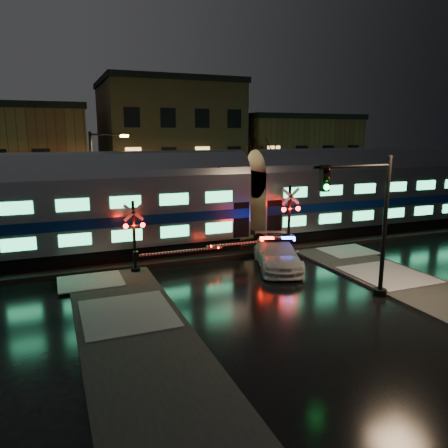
{
  "coord_description": "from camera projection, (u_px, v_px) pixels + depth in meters",
  "views": [
    {
      "loc": [
        -8.98,
        -19.4,
        7.07
      ],
      "look_at": [
        -0.19,
        2.5,
        2.2
      ],
      "focal_mm": 35.0,
      "sensor_mm": 36.0,
      "label": 1
    }
  ],
  "objects": [
    {
      "name": "ground",
      "position": [
        246.0,
        275.0,
        22.33
      ],
      "size": [
        120.0,
        120.0,
        0.0
      ],
      "primitive_type": "plane",
      "color": "black",
      "rests_on": "ground"
    },
    {
      "name": "traffic_light",
      "position": [
        367.0,
        225.0,
        18.4
      ],
      "size": [
        4.01,
        0.71,
        6.21
      ],
      "rotation": [
        0.0,
        0.0,
        0.11
      ],
      "color": "black",
      "rests_on": "ground"
    },
    {
      "name": "train",
      "position": [
        248.0,
        195.0,
        27.06
      ],
      "size": [
        51.0,
        3.12,
        5.92
      ],
      "color": "black",
      "rests_on": "ballast"
    },
    {
      "name": "streetlight",
      "position": [
        97.0,
        181.0,
        27.41
      ],
      "size": [
        2.42,
        0.25,
        7.23
      ],
      "color": "black",
      "rests_on": "ground"
    },
    {
      "name": "police_car",
      "position": [
        277.0,
        254.0,
        23.39
      ],
      "size": [
        3.72,
        5.65,
        1.69
      ],
      "rotation": [
        0.0,
        0.0,
        -0.33
      ],
      "color": "silver",
      "rests_on": "ground"
    },
    {
      "name": "sidewalk_left",
      "position": [
        143.0,
        349.0,
        14.5
      ],
      "size": [
        4.0,
        20.0,
        0.12
      ],
      "primitive_type": "cube",
      "color": "#2D2D2D",
      "rests_on": "ground"
    },
    {
      "name": "crossing_signal_left",
      "position": [
        142.0,
        244.0,
        22.35
      ],
      "size": [
        5.34,
        0.64,
        3.78
      ],
      "color": "black",
      "rests_on": "ground"
    },
    {
      "name": "crossing_signal_right",
      "position": [
        284.0,
        228.0,
        25.36
      ],
      "size": [
        5.91,
        0.66,
        4.18
      ],
      "color": "black",
      "rests_on": "ground"
    },
    {
      "name": "building_mid",
      "position": [
        168.0,
        148.0,
        42.35
      ],
      "size": [
        12.0,
        11.0,
        11.5
      ],
      "primitive_type": "cube",
      "color": "brown",
      "rests_on": "ground"
    },
    {
      "name": "building_right",
      "position": [
        287.0,
        161.0,
        46.94
      ],
      "size": [
        12.0,
        10.0,
        8.5
      ],
      "primitive_type": "cube",
      "color": "#523220",
      "rests_on": "ground"
    },
    {
      "name": "ballast",
      "position": [
        212.0,
        249.0,
        26.85
      ],
      "size": [
        90.0,
        4.2,
        0.24
      ],
      "primitive_type": "cube",
      "color": "black",
      "rests_on": "ground"
    },
    {
      "name": "sidewalk_right",
      "position": [
        436.0,
        296.0,
        19.24
      ],
      "size": [
        4.0,
        20.0,
        0.12
      ],
      "primitive_type": "cube",
      "color": "#2D2D2D",
      "rests_on": "ground"
    }
  ]
}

